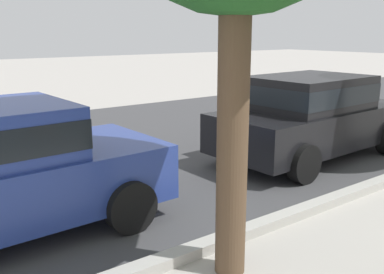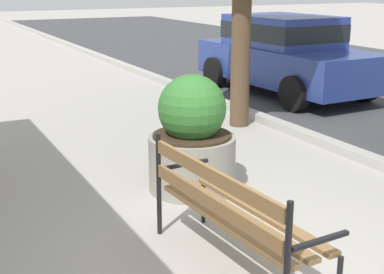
{
  "view_description": "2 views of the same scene",
  "coord_description": "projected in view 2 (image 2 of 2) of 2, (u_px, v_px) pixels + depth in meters",
  "views": [
    {
      "loc": [
        -6.62,
        -0.51,
        2.35
      ],
      "look_at": [
        -2.82,
        4.62,
        0.8
      ],
      "focal_mm": 40.79,
      "sensor_mm": 36.0,
      "label": 1
    },
    {
      "loc": [
        3.26,
        -2.1,
        2.24
      ],
      "look_at": [
        -1.82,
        0.51,
        0.6
      ],
      "focal_mm": 51.36,
      "sensor_mm": 36.0,
      "label": 2
    }
  ],
  "objects": [
    {
      "name": "parked_car_blue",
      "position": [
        284.0,
        52.0,
        11.03
      ],
      "size": [
        4.16,
        2.04,
        1.56
      ],
      "color": "navy",
      "rests_on": "ground"
    },
    {
      "name": "park_bench",
      "position": [
        229.0,
        208.0,
        4.23
      ],
      "size": [
        1.83,
        0.63,
        0.95
      ],
      "color": "olive",
      "rests_on": "ground"
    },
    {
      "name": "concrete_planter",
      "position": [
        192.0,
        140.0,
        5.95
      ],
      "size": [
        0.95,
        0.95,
        1.28
      ],
      "color": "gray",
      "rests_on": "ground"
    }
  ]
}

